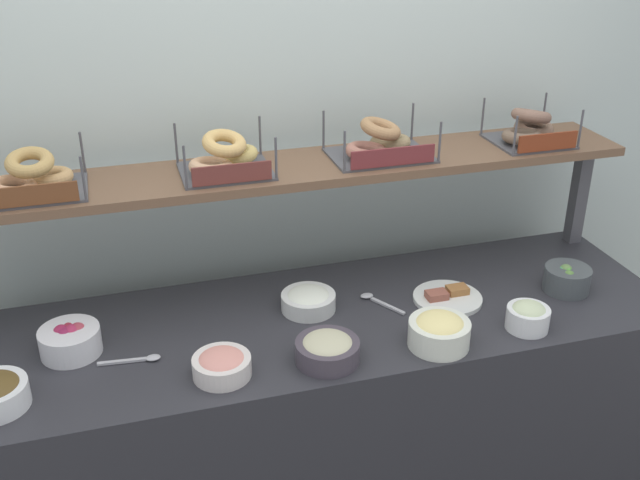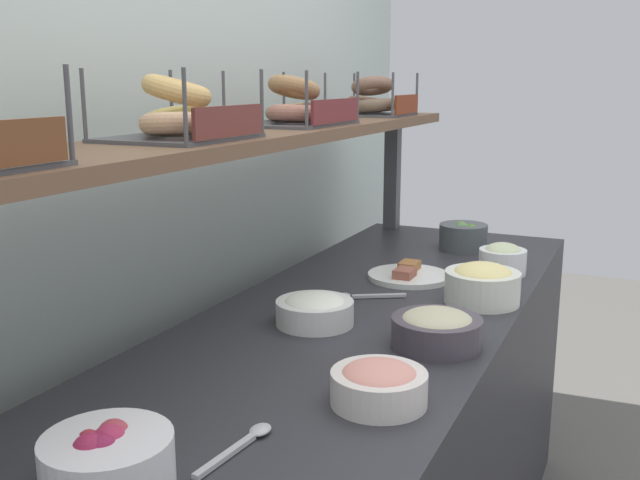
{
  "view_description": "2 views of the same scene",
  "coord_description": "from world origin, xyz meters",
  "px_view_note": "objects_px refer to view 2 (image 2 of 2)",
  "views": [
    {
      "loc": [
        -0.6,
        -1.97,
        2.14
      ],
      "look_at": [
        0.0,
        0.07,
        1.09
      ],
      "focal_mm": 41.99,
      "sensor_mm": 36.0,
      "label": 1
    },
    {
      "loc": [
        -1.48,
        -0.61,
        1.4
      ],
      "look_at": [
        0.02,
        0.08,
        1.03
      ],
      "focal_mm": 40.9,
      "sensor_mm": 36.0,
      "label": 2
    }
  ],
  "objects_px": {
    "bowl_tuna_salad": "(437,329)",
    "bagel_basket_everything": "(295,108)",
    "bagel_basket_plain": "(179,116)",
    "serving_spoon_near_plate": "(359,296)",
    "bowl_lox_spread": "(379,384)",
    "serving_spoon_by_edge": "(245,441)",
    "bowl_scallion_spread": "(503,259)",
    "serving_plate_white": "(409,275)",
    "bowl_egg_salad": "(482,283)",
    "bowl_beet_salad": "(107,462)",
    "bowl_cream_cheese": "(315,310)",
    "bowl_veggie_mix": "(463,236)",
    "bagel_basket_poppy": "(373,101)"
  },
  "relations": [
    {
      "from": "bowl_cream_cheese",
      "to": "bagel_basket_poppy",
      "type": "bearing_deg",
      "value": 12.46
    },
    {
      "from": "bowl_lox_spread",
      "to": "bowl_egg_salad",
      "type": "distance_m",
      "value": 0.66
    },
    {
      "from": "bagel_basket_plain",
      "to": "bagel_basket_everything",
      "type": "distance_m",
      "value": 0.52
    },
    {
      "from": "bagel_basket_everything",
      "to": "bowl_egg_salad",
      "type": "bearing_deg",
      "value": -88.4
    },
    {
      "from": "bowl_egg_salad",
      "to": "bowl_veggie_mix",
      "type": "xyz_separation_m",
      "value": [
        0.56,
        0.19,
        -0.01
      ]
    },
    {
      "from": "serving_spoon_by_edge",
      "to": "serving_plate_white",
      "type": "bearing_deg",
      "value": 3.71
    },
    {
      "from": "bagel_basket_poppy",
      "to": "bowl_beet_salad",
      "type": "bearing_deg",
      "value": -171.89
    },
    {
      "from": "serving_plate_white",
      "to": "bowl_egg_salad",
      "type": "bearing_deg",
      "value": -120.84
    },
    {
      "from": "bagel_basket_everything",
      "to": "bagel_basket_poppy",
      "type": "relative_size",
      "value": 1.27
    },
    {
      "from": "bowl_beet_salad",
      "to": "bowl_scallion_spread",
      "type": "height_order",
      "value": "bowl_beet_salad"
    },
    {
      "from": "bowl_tuna_salad",
      "to": "bagel_basket_everything",
      "type": "xyz_separation_m",
      "value": [
        0.33,
        0.49,
        0.43
      ]
    },
    {
      "from": "serving_spoon_near_plate",
      "to": "bowl_lox_spread",
      "type": "bearing_deg",
      "value": -155.28
    },
    {
      "from": "bowl_egg_salad",
      "to": "serving_plate_white",
      "type": "distance_m",
      "value": 0.28
    },
    {
      "from": "bowl_beet_salad",
      "to": "bowl_scallion_spread",
      "type": "distance_m",
      "value": 1.4
    },
    {
      "from": "bowl_egg_salad",
      "to": "bagel_basket_poppy",
      "type": "distance_m",
      "value": 0.86
    },
    {
      "from": "bowl_tuna_salad",
      "to": "bagel_basket_plain",
      "type": "bearing_deg",
      "value": 111.38
    },
    {
      "from": "bowl_veggie_mix",
      "to": "serving_spoon_near_plate",
      "type": "height_order",
      "value": "bowl_veggie_mix"
    },
    {
      "from": "bowl_scallion_spread",
      "to": "bagel_basket_everything",
      "type": "bearing_deg",
      "value": 122.5
    },
    {
      "from": "bowl_tuna_salad",
      "to": "serving_spoon_by_edge",
      "type": "bearing_deg",
      "value": 164.14
    },
    {
      "from": "bowl_beet_salad",
      "to": "bagel_basket_plain",
      "type": "bearing_deg",
      "value": 24.12
    },
    {
      "from": "serving_spoon_by_edge",
      "to": "bowl_beet_salad",
      "type": "bearing_deg",
      "value": 151.33
    },
    {
      "from": "bowl_lox_spread",
      "to": "bowl_beet_salad",
      "type": "height_order",
      "value": "bowl_beet_salad"
    },
    {
      "from": "serving_spoon_by_edge",
      "to": "bowl_lox_spread",
      "type": "bearing_deg",
      "value": -31.38
    },
    {
      "from": "bagel_basket_everything",
      "to": "bagel_basket_poppy",
      "type": "distance_m",
      "value": 0.56
    },
    {
      "from": "bowl_beet_salad",
      "to": "bagel_basket_plain",
      "type": "height_order",
      "value": "bagel_basket_plain"
    },
    {
      "from": "bowl_egg_salad",
      "to": "bagel_basket_plain",
      "type": "distance_m",
      "value": 0.86
    },
    {
      "from": "serving_plate_white",
      "to": "bowl_tuna_salad",
      "type": "bearing_deg",
      "value": -155.99
    },
    {
      "from": "bagel_basket_poppy",
      "to": "serving_plate_white",
      "type": "bearing_deg",
      "value": -146.49
    },
    {
      "from": "bowl_scallion_spread",
      "to": "bagel_basket_poppy",
      "type": "relative_size",
      "value": 0.51
    },
    {
      "from": "bowl_cream_cheese",
      "to": "bagel_basket_poppy",
      "type": "height_order",
      "value": "bagel_basket_poppy"
    },
    {
      "from": "bowl_lox_spread",
      "to": "serving_plate_white",
      "type": "height_order",
      "value": "bowl_lox_spread"
    },
    {
      "from": "serving_plate_white",
      "to": "serving_spoon_by_edge",
      "type": "height_order",
      "value": "serving_plate_white"
    },
    {
      "from": "bowl_cream_cheese",
      "to": "serving_spoon_by_edge",
      "type": "relative_size",
      "value": 0.98
    },
    {
      "from": "bowl_cream_cheese",
      "to": "bagel_basket_plain",
      "type": "relative_size",
      "value": 0.61
    },
    {
      "from": "serving_spoon_by_edge",
      "to": "bagel_basket_plain",
      "type": "height_order",
      "value": "bagel_basket_plain"
    },
    {
      "from": "serving_plate_white",
      "to": "serving_spoon_near_plate",
      "type": "bearing_deg",
      "value": 166.3
    },
    {
      "from": "bowl_scallion_spread",
      "to": "serving_plate_white",
      "type": "distance_m",
      "value": 0.28
    },
    {
      "from": "bowl_veggie_mix",
      "to": "bowl_beet_salad",
      "type": "distance_m",
      "value": 1.63
    },
    {
      "from": "bowl_beet_salad",
      "to": "serving_spoon_by_edge",
      "type": "distance_m",
      "value": 0.22
    },
    {
      "from": "bagel_basket_everything",
      "to": "bowl_beet_salad",
      "type": "bearing_deg",
      "value": -167.25
    },
    {
      "from": "bagel_basket_everything",
      "to": "bowl_lox_spread",
      "type": "bearing_deg",
      "value": -143.3
    },
    {
      "from": "bowl_lox_spread",
      "to": "serving_plate_white",
      "type": "xyz_separation_m",
      "value": [
        0.8,
        0.2,
        -0.03
      ]
    },
    {
      "from": "serving_spoon_by_edge",
      "to": "bagel_basket_poppy",
      "type": "relative_size",
      "value": 0.69
    },
    {
      "from": "bowl_beet_salad",
      "to": "serving_spoon_near_plate",
      "type": "distance_m",
      "value": 0.98
    },
    {
      "from": "serving_spoon_near_plate",
      "to": "serving_spoon_by_edge",
      "type": "height_order",
      "value": "same"
    },
    {
      "from": "bowl_veggie_mix",
      "to": "bagel_basket_everything",
      "type": "bearing_deg",
      "value": 150.32
    },
    {
      "from": "bowl_egg_salad",
      "to": "bagel_basket_everything",
      "type": "relative_size",
      "value": 0.56
    },
    {
      "from": "bowl_egg_salad",
      "to": "bagel_basket_plain",
      "type": "height_order",
      "value": "bagel_basket_plain"
    },
    {
      "from": "bowl_beet_salad",
      "to": "bagel_basket_everything",
      "type": "xyz_separation_m",
      "value": [
        1.05,
        0.24,
        0.43
      ]
    },
    {
      "from": "bowl_beet_salad",
      "to": "serving_spoon_by_edge",
      "type": "xyz_separation_m",
      "value": [
        0.19,
        -0.1,
        -0.04
      ]
    }
  ]
}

